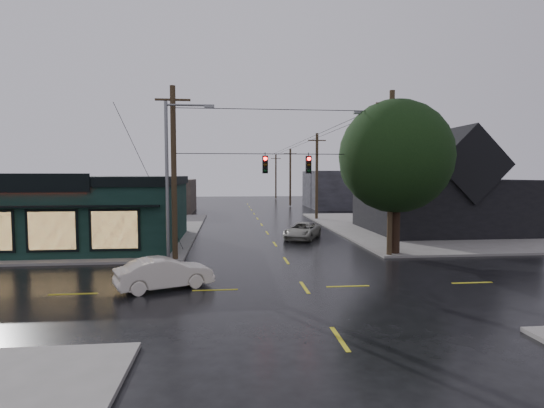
{
  "coord_description": "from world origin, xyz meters",
  "views": [
    {
      "loc": [
        -3.43,
        -18.52,
        5.09
      ],
      "look_at": [
        -0.88,
        5.61,
        3.39
      ],
      "focal_mm": 28.0,
      "sensor_mm": 36.0,
      "label": 1
    }
  ],
  "objects": [
    {
      "name": "ground_plane",
      "position": [
        0.0,
        0.0,
        0.0
      ],
      "size": [
        160.0,
        160.0,
        0.0
      ],
      "primitive_type": "plane",
      "color": "black"
    },
    {
      "name": "sidewalk_nw",
      "position": [
        -20.0,
        20.0,
        0.07
      ],
      "size": [
        28.0,
        28.0,
        0.15
      ],
      "primitive_type": "cube",
      "color": "slate",
      "rests_on": "ground"
    },
    {
      "name": "sidewalk_ne",
      "position": [
        20.0,
        20.0,
        0.07
      ],
      "size": [
        28.0,
        28.0,
        0.15
      ],
      "primitive_type": "cube",
      "color": "slate",
      "rests_on": "ground"
    },
    {
      "name": "pizza_shop",
      "position": [
        -15.0,
        12.94,
        2.56
      ],
      "size": [
        16.3,
        12.34,
        4.9
      ],
      "color": "black",
      "rests_on": "ground"
    },
    {
      "name": "ne_building",
      "position": [
        15.0,
        17.0,
        4.47
      ],
      "size": [
        12.6,
        11.6,
        8.75
      ],
      "color": "black",
      "rests_on": "ground"
    },
    {
      "name": "corner_tree",
      "position": [
        7.0,
        7.0,
        6.19
      ],
      "size": [
        7.03,
        7.03,
        9.58
      ],
      "color": "black",
      "rests_on": "ground"
    },
    {
      "name": "utility_pole_nw",
      "position": [
        -6.5,
        6.5,
        0.0
      ],
      "size": [
        2.0,
        0.32,
        10.15
      ],
      "primitive_type": null,
      "color": "#2F2215",
      "rests_on": "ground"
    },
    {
      "name": "utility_pole_ne",
      "position": [
        6.5,
        6.5,
        0.0
      ],
      "size": [
        2.0,
        0.32,
        10.15
      ],
      "primitive_type": null,
      "color": "#2F2215",
      "rests_on": "ground"
    },
    {
      "name": "utility_pole_far_a",
      "position": [
        6.5,
        28.0,
        0.0
      ],
      "size": [
        2.0,
        0.32,
        9.65
      ],
      "primitive_type": null,
      "color": "#2F2215",
      "rests_on": "ground"
    },
    {
      "name": "utility_pole_far_b",
      "position": [
        6.5,
        48.0,
        0.0
      ],
      "size": [
        2.0,
        0.32,
        9.15
      ],
      "primitive_type": null,
      "color": "#2F2215",
      "rests_on": "ground"
    },
    {
      "name": "utility_pole_far_c",
      "position": [
        6.5,
        68.0,
        0.0
      ],
      "size": [
        2.0,
        0.32,
        9.15
      ],
      "primitive_type": null,
      "color": "#2F2215",
      "rests_on": "ground"
    },
    {
      "name": "span_signal_assembly",
      "position": [
        0.1,
        6.5,
        5.7
      ],
      "size": [
        13.0,
        0.48,
        1.23
      ],
      "color": "black",
      "rests_on": "ground"
    },
    {
      "name": "streetlight_nw",
      "position": [
        -6.8,
        5.8,
        0.0
      ],
      "size": [
        5.4,
        0.3,
        9.15
      ],
      "primitive_type": null,
      "color": "slate",
      "rests_on": "ground"
    },
    {
      "name": "streetlight_ne",
      "position": [
        7.0,
        7.2,
        0.0
      ],
      "size": [
        5.4,
        0.3,
        9.15
      ],
      "primitive_type": null,
      "color": "slate",
      "rests_on": "ground"
    },
    {
      "name": "bg_building_west",
      "position": [
        -14.0,
        40.0,
        2.2
      ],
      "size": [
        12.0,
        10.0,
        4.4
      ],
      "primitive_type": "cube",
      "color": "#382C28",
      "rests_on": "ground"
    },
    {
      "name": "bg_building_east",
      "position": [
        16.0,
        45.0,
        2.8
      ],
      "size": [
        14.0,
        12.0,
        5.6
      ],
      "primitive_type": "cube",
      "color": "black",
      "rests_on": "ground"
    },
    {
      "name": "sedan_cream",
      "position": [
        -6.24,
        0.49,
        0.7
      ],
      "size": [
        4.48,
        3.03,
        1.4
      ],
      "primitive_type": "imported",
      "rotation": [
        0.0,
        0.0,
        1.97
      ],
      "color": "beige",
      "rests_on": "ground"
    },
    {
      "name": "suv_silver",
      "position": [
        2.43,
        14.23,
        0.65
      ],
      "size": [
        3.92,
        5.14,
        1.3
      ],
      "primitive_type": "imported",
      "rotation": [
        0.0,
        0.0,
        -0.43
      ],
      "color": "gray",
      "rests_on": "ground"
    }
  ]
}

